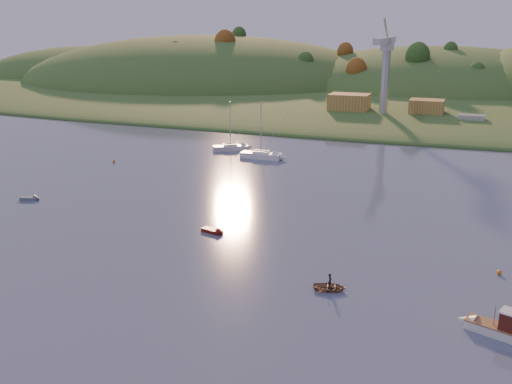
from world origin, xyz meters
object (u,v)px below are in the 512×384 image
(sailboat_far, at_px, (261,155))
(grey_dinghy, at_px, (33,199))
(red_tender, at_px, (216,232))
(sailboat_near, at_px, (230,147))
(fishing_boat, at_px, (489,324))
(canoe, at_px, (330,287))

(sailboat_far, height_order, grey_dinghy, sailboat_far)
(sailboat_far, bearing_deg, red_tender, -77.31)
(red_tender, relative_size, grey_dinghy, 1.08)
(sailboat_near, bearing_deg, fishing_boat, -82.66)
(fishing_boat, distance_m, sailboat_far, 70.19)
(fishing_boat, bearing_deg, grey_dinghy, 4.68)
(red_tender, bearing_deg, sailboat_near, 126.45)
(red_tender, bearing_deg, fishing_boat, -8.06)
(grey_dinghy, bearing_deg, fishing_boat, -30.74)
(sailboat_near, xyz_separation_m, canoe, (35.65, -58.37, -0.34))
(sailboat_near, height_order, red_tender, sailboat_near)
(sailboat_far, distance_m, grey_dinghy, 45.07)
(fishing_boat, xyz_separation_m, sailboat_far, (-41.62, 56.51, -0.01))
(sailboat_near, relative_size, canoe, 3.14)
(fishing_boat, distance_m, red_tender, 35.02)
(fishing_boat, bearing_deg, sailboat_far, -33.69)
(sailboat_near, xyz_separation_m, red_tender, (18.27, -47.57, -0.45))
(sailboat_far, height_order, canoe, sailboat_far)
(fishing_boat, distance_m, grey_dinghy, 66.57)
(grey_dinghy, bearing_deg, canoe, -31.66)
(red_tender, distance_m, grey_dinghy, 32.31)
(sailboat_far, xyz_separation_m, red_tender, (9.51, -42.55, -0.50))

